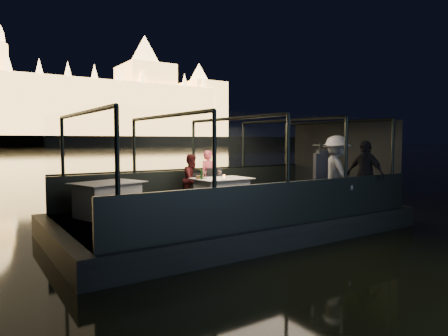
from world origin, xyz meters
TOP-DOWN VIEW (x-y plane):
  - boat_hull at (0.00, 0.00)m, footprint 8.60×4.40m
  - boat_deck at (0.00, 0.00)m, footprint 8.00×4.00m
  - gunwale_port at (0.00, 2.00)m, footprint 8.00×0.08m
  - gunwale_starboard at (0.00, -2.00)m, footprint 8.00×0.08m
  - cabin_glass_port at (0.00, 2.00)m, footprint 8.00×0.02m
  - cabin_glass_starboard at (0.00, -2.00)m, footprint 8.00×0.02m
  - cabin_roof_glass at (0.00, 0.00)m, footprint 8.00×4.00m
  - end_wall_fore at (-4.00, 0.00)m, footprint 0.02×4.00m
  - end_wall_aft at (4.00, 0.00)m, footprint 0.02×4.00m
  - canopy_ribs at (0.00, 0.00)m, footprint 8.00×4.00m
  - dining_table_central at (0.10, 0.65)m, footprint 1.47×1.07m
  - dining_table_aft at (-2.83, 1.00)m, footprint 1.78×1.52m
  - chair_port_left at (-0.31, 1.32)m, footprint 0.50×0.50m
  - chair_port_right at (0.35, 1.22)m, footprint 0.58×0.58m
  - coat_stand at (1.47, -1.49)m, footprint 0.56×0.49m
  - person_woman_coral at (0.28, 1.60)m, footprint 0.54×0.36m
  - person_man_maroon at (-0.32, 1.50)m, footprint 0.81×0.72m
  - passenger_stripe at (2.10, -1.47)m, footprint 1.00×1.36m
  - passenger_dark at (2.86, -1.72)m, footprint 0.51×1.07m
  - wine_bottle at (-0.50, 0.68)m, footprint 0.08×0.08m
  - bread_basket at (-0.47, 0.82)m, footprint 0.26×0.26m
  - amber_candle at (0.19, 0.69)m, footprint 0.06×0.06m
  - plate_near at (0.37, 0.68)m, footprint 0.28×0.28m
  - plate_far at (-0.31, 0.88)m, footprint 0.29×0.29m
  - wine_glass_white at (-0.41, 0.65)m, footprint 0.07×0.07m
  - wine_glass_red at (0.21, 0.95)m, footprint 0.07×0.07m
  - wine_glass_empty at (0.01, 0.57)m, footprint 0.07×0.07m

SIDE VIEW (x-z plane):
  - boat_hull at x=0.00m, z-range -0.50..0.50m
  - boat_deck at x=0.00m, z-range 0.46..0.50m
  - dining_table_central at x=0.10m, z-range 0.50..1.27m
  - dining_table_aft at x=-2.83m, z-range 0.48..1.29m
  - gunwale_port at x=0.00m, z-range 0.50..1.40m
  - gunwale_starboard at x=0.00m, z-range 0.50..1.40m
  - chair_port_left at x=-0.31m, z-range 0.53..1.37m
  - chair_port_right at x=0.35m, z-range 0.47..1.43m
  - person_woman_coral at x=0.28m, z-range 0.51..1.99m
  - person_man_maroon at x=-0.32m, z-range 0.56..1.94m
  - plate_near at x=0.37m, z-range 1.26..1.28m
  - plate_far at x=-0.31m, z-range 1.27..1.28m
  - bread_basket at x=-0.47m, z-range 1.26..1.35m
  - amber_candle at x=0.19m, z-range 1.27..1.34m
  - passenger_stripe at x=2.10m, z-range 0.41..2.29m
  - passenger_dark at x=2.86m, z-range 0.46..2.24m
  - wine_glass_white at x=-0.41m, z-range 1.26..1.46m
  - wine_glass_red at x=0.21m, z-range 1.27..1.45m
  - wine_glass_empty at x=0.01m, z-range 1.27..1.45m
  - coat_stand at x=1.47m, z-range 0.56..2.24m
  - wine_bottle at x=-0.50m, z-range 1.27..1.56m
  - end_wall_fore at x=-4.00m, z-range 0.50..2.80m
  - end_wall_aft at x=4.00m, z-range 0.50..2.80m
  - canopy_ribs at x=0.00m, z-range 0.50..2.80m
  - cabin_glass_port at x=0.00m, z-range 1.40..2.80m
  - cabin_glass_starboard at x=0.00m, z-range 1.40..2.80m
  - cabin_roof_glass at x=0.00m, z-range 2.79..2.81m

